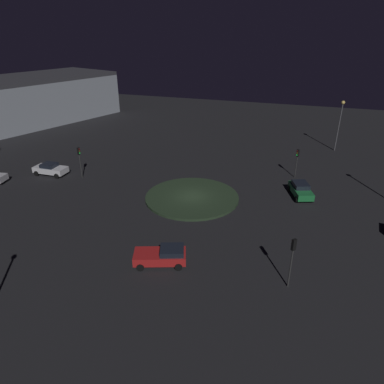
# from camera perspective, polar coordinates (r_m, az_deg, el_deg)

# --- Properties ---
(ground_plane) EXTENTS (117.53, 117.53, 0.00)m
(ground_plane) POSITION_cam_1_polar(r_m,az_deg,el_deg) (39.55, -0.00, -1.01)
(ground_plane) COLOR black
(roundabout_island) EXTENTS (10.69, 10.69, 0.26)m
(roundabout_island) POSITION_cam_1_polar(r_m,az_deg,el_deg) (39.49, -0.00, -0.84)
(roundabout_island) COLOR #263823
(roundabout_island) RESTS_ON ground_plane
(car_white) EXTENTS (2.21, 4.39, 1.54)m
(car_white) POSITION_cam_1_polar(r_m,az_deg,el_deg) (49.39, -22.37, 3.55)
(car_white) COLOR white
(car_white) RESTS_ON ground_plane
(car_red) EXTENTS (3.21, 4.64, 1.50)m
(car_red) POSITION_cam_1_polar(r_m,az_deg,el_deg) (28.84, -4.95, -10.42)
(car_red) COLOR red
(car_red) RESTS_ON ground_plane
(car_green) EXTENTS (4.49, 3.15, 1.58)m
(car_green) POSITION_cam_1_polar(r_m,az_deg,el_deg) (41.59, 17.52, 0.38)
(car_green) COLOR #1E7238
(car_green) RESTS_ON ground_plane
(traffic_light_northwest) EXTENTS (0.38, 0.39, 3.81)m
(traffic_light_northwest) POSITION_cam_1_polar(r_m,az_deg,el_deg) (46.02, 16.99, 5.43)
(traffic_light_northwest) COLOR #2D2D2D
(traffic_light_northwest) RESTS_ON ground_plane
(traffic_light_south) EXTENTS (0.32, 0.37, 4.09)m
(traffic_light_south) POSITION_cam_1_polar(r_m,az_deg,el_deg) (46.19, -18.11, 5.60)
(traffic_light_south) COLOR #2D2D2D
(traffic_light_south) RESTS_ON ground_plane
(traffic_light_northeast) EXTENTS (0.39, 0.39, 4.21)m
(traffic_light_northeast) POSITION_cam_1_polar(r_m,az_deg,el_deg) (26.17, 16.25, -9.72)
(traffic_light_northeast) COLOR #2D2D2D
(traffic_light_northeast) RESTS_ON ground_plane
(streetlamp_northwest) EXTENTS (0.54, 0.54, 7.79)m
(streetlamp_northwest) POSITION_cam_1_polar(r_m,az_deg,el_deg) (58.55, 23.32, 11.20)
(streetlamp_northwest) COLOR #4C4C51
(streetlamp_northwest) RESTS_ON ground_plane
(store_building) EXTENTS (42.80, 27.38, 8.94)m
(store_building) POSITION_cam_1_polar(r_m,az_deg,el_deg) (78.62, -27.20, 13.13)
(store_building) COLOR #8C939E
(store_building) RESTS_ON ground_plane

